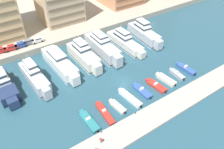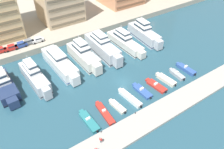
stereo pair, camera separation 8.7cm
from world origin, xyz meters
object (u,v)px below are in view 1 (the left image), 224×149
(motorboat_blue_far_right, at_px, (186,69))
(motorboat_cream_mid_right, at_px, (166,80))
(car_red_mid_left, at_px, (11,48))
(car_white_center_right, at_px, (37,40))
(yacht_ivory_center_right, at_px, (125,41))
(car_red_left, at_px, (0,50))
(motorboat_white_center_left, at_px, (130,98))
(yacht_silver_mid_right, at_px, (144,33))
(pedestrian_near_edge, at_px, (101,140))
(yacht_silver_center, at_px, (102,47))
(yacht_silver_left, at_px, (35,77))
(yacht_white_mid_left, at_px, (60,63))
(motorboat_teal_far_left, at_px, (89,121))
(motorboat_grey_right, at_px, (177,74))
(motorboat_red_left, at_px, (105,113))
(motorboat_blue_center, at_px, (142,91))
(yacht_ivory_center_left, at_px, (83,55))
(car_blue_center_left, at_px, (21,45))
(yacht_navy_far_left, at_px, (4,85))
(motorboat_cream_mid_left, at_px, (118,106))
(motorboat_red_center_right, at_px, (156,86))
(car_grey_center, at_px, (28,42))

(motorboat_blue_far_right, bearing_deg, motorboat_cream_mid_right, -178.83)
(car_red_mid_left, distance_m, car_white_center_right, 8.86)
(yacht_ivory_center_right, relative_size, car_red_left, 4.57)
(motorboat_white_center_left, height_order, motorboat_cream_mid_right, motorboat_white_center_left)
(yacht_silver_mid_right, relative_size, pedestrian_near_edge, 10.42)
(yacht_silver_center, distance_m, pedestrian_near_edge, 34.86)
(yacht_silver_left, relative_size, yacht_white_mid_left, 0.85)
(yacht_silver_mid_right, xyz_separation_m, car_red_left, (-46.60, 16.33, 0.62))
(motorboat_teal_far_left, height_order, motorboat_grey_right, motorboat_grey_right)
(yacht_silver_center, relative_size, motorboat_red_left, 2.27)
(motorboat_blue_center, height_order, motorboat_cream_mid_right, motorboat_blue_center)
(motorboat_grey_right, relative_size, car_red_mid_left, 1.46)
(yacht_ivory_center_right, distance_m, motorboat_teal_far_left, 34.90)
(yacht_silver_left, height_order, motorboat_blue_far_right, yacht_silver_left)
(yacht_silver_center, bearing_deg, yacht_ivory_center_left, -176.23)
(yacht_white_mid_left, distance_m, pedestrian_near_edge, 29.83)
(car_red_mid_left, bearing_deg, car_blue_center_left, 0.58)
(yacht_navy_far_left, distance_m, car_blue_center_left, 18.90)
(yacht_white_mid_left, height_order, yacht_ivory_center_right, yacht_ivory_center_right)
(motorboat_teal_far_left, relative_size, car_white_center_right, 1.90)
(motorboat_red_left, relative_size, motorboat_white_center_left, 1.01)
(yacht_silver_mid_right, height_order, motorboat_grey_right, yacht_silver_mid_right)
(yacht_silver_center, height_order, motorboat_blue_far_right, yacht_silver_center)
(yacht_silver_center, distance_m, motorboat_cream_mid_left, 24.79)
(motorboat_white_center_left, bearing_deg, car_white_center_right, 106.23)
(yacht_ivory_center_right, relative_size, car_white_center_right, 4.62)
(yacht_navy_far_left, distance_m, yacht_ivory_center_left, 24.23)
(yacht_white_mid_left, relative_size, car_red_mid_left, 4.82)
(motorboat_cream_mid_left, bearing_deg, motorboat_grey_right, 1.39)
(yacht_silver_left, bearing_deg, motorboat_red_left, -63.76)
(motorboat_cream_mid_left, height_order, pedestrian_near_edge, pedestrian_near_edge)
(yacht_white_mid_left, distance_m, motorboat_blue_far_right, 38.50)
(motorboat_blue_far_right, bearing_deg, motorboat_red_center_right, -178.00)
(yacht_ivory_center_right, bearing_deg, motorboat_cream_mid_left, -129.82)
(motorboat_cream_mid_right, xyz_separation_m, car_red_left, (-36.54, 38.16, 2.66))
(yacht_silver_center, bearing_deg, yacht_navy_far_left, -178.92)
(motorboat_red_center_right, xyz_separation_m, pedestrian_near_edge, (-22.46, -7.06, 1.33))
(yacht_white_mid_left, distance_m, motorboat_teal_far_left, 23.14)
(car_white_center_right, bearing_deg, yacht_silver_mid_right, -25.10)
(motorboat_blue_center, bearing_deg, car_white_center_right, 112.47)
(yacht_silver_mid_right, relative_size, motorboat_white_center_left, 2.15)
(motorboat_red_left, bearing_deg, yacht_silver_center, 59.20)
(car_red_mid_left, distance_m, car_grey_center, 5.75)
(motorboat_white_center_left, height_order, car_grey_center, car_grey_center)
(motorboat_grey_right, height_order, pedestrian_near_edge, pedestrian_near_edge)
(yacht_silver_mid_right, distance_m, car_grey_center, 40.89)
(yacht_silver_left, distance_m, pedestrian_near_edge, 27.60)
(yacht_silver_mid_right, xyz_separation_m, motorboat_red_center_right, (-14.07, -22.10, -2.16))
(motorboat_red_center_right, bearing_deg, yacht_silver_center, 99.49)
(motorboat_cream_mid_left, height_order, motorboat_blue_center, motorboat_cream_mid_left)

